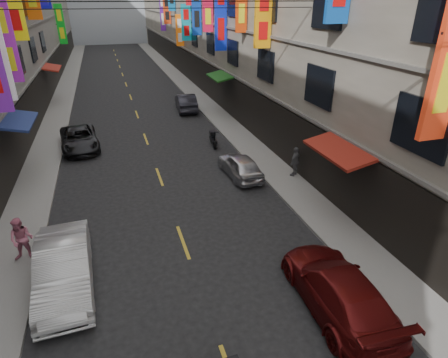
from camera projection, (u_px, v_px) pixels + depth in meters
sidewalk_left at (62, 101)px, 33.12m from camera, size 2.00×90.00×0.12m
sidewalk_right at (194, 92)px, 36.33m from camera, size 2.00×90.00×0.12m
street_awnings at (125, 112)px, 19.36m from camera, size 13.99×35.20×0.41m
lane_markings at (134, 105)px, 32.17m from camera, size 0.12×80.20×0.01m
scooter_far_right at (213, 139)px, 23.20m from camera, size 0.53×1.80×1.14m
car_left_mid at (64, 268)px, 11.63m from camera, size 1.78×4.59×1.49m
car_left_far at (79, 139)px, 22.63m from camera, size 2.53×4.72×1.26m
car_right_near at (338, 289)px, 10.84m from camera, size 2.19×4.89×1.39m
car_right_mid at (240, 165)px, 19.11m from camera, size 1.61×3.59×1.20m
car_right_far at (186, 102)px, 30.40m from camera, size 1.80×4.23×1.36m
pedestrian_lfar at (22, 239)px, 12.70m from camera, size 0.86×0.66×1.60m
pedestrian_rfar at (295, 161)px, 18.84m from camera, size 1.03×0.94×1.54m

